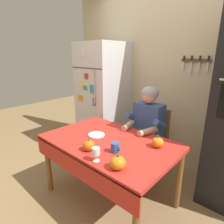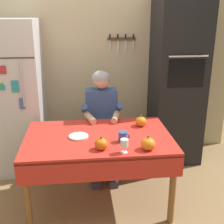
% 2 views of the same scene
% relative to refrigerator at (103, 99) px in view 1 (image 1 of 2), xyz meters
% --- Properties ---
extents(ground_plane, '(10.00, 10.00, 0.00)m').
position_rel_refrigerator_xyz_m(ground_plane, '(0.95, -0.96, -0.90)').
color(ground_plane, '#93754C').
rests_on(ground_plane, ground).
extents(back_wall_assembly, '(3.70, 0.13, 2.60)m').
position_rel_refrigerator_xyz_m(back_wall_assembly, '(1.00, 0.39, 0.40)').
color(back_wall_assembly, '#BCAD89').
rests_on(back_wall_assembly, ground).
extents(refrigerator, '(0.68, 0.71, 1.80)m').
position_rel_refrigerator_xyz_m(refrigerator, '(0.00, 0.00, 0.00)').
color(refrigerator, silver).
rests_on(refrigerator, ground).
extents(dining_table, '(1.40, 0.90, 0.74)m').
position_rel_refrigerator_xyz_m(dining_table, '(0.95, -0.88, -0.24)').
color(dining_table, brown).
rests_on(dining_table, ground).
extents(chair_behind_person, '(0.40, 0.40, 0.93)m').
position_rel_refrigerator_xyz_m(chair_behind_person, '(1.03, -0.09, -0.39)').
color(chair_behind_person, brown).
rests_on(chair_behind_person, ground).
extents(seated_person, '(0.47, 0.55, 1.25)m').
position_rel_refrigerator_xyz_m(seated_person, '(1.03, -0.28, -0.16)').
color(seated_person, '#38384C').
rests_on(seated_person, ground).
extents(coffee_mug, '(0.11, 0.08, 0.10)m').
position_rel_refrigerator_xyz_m(coffee_mug, '(1.17, -1.01, -0.11)').
color(coffee_mug, '#2D569E').
rests_on(coffee_mug, dining_table).
extents(wine_glass, '(0.07, 0.07, 0.12)m').
position_rel_refrigerator_xyz_m(wine_glass, '(1.15, -1.24, -0.07)').
color(wine_glass, white).
rests_on(wine_glass, dining_table).
extents(pumpkin_large, '(0.12, 0.12, 0.12)m').
position_rel_refrigerator_xyz_m(pumpkin_large, '(0.96, -1.15, -0.11)').
color(pumpkin_large, orange).
rests_on(pumpkin_large, dining_table).
extents(pumpkin_medium, '(0.13, 0.13, 0.13)m').
position_rel_refrigerator_xyz_m(pumpkin_medium, '(1.36, -1.20, -0.11)').
color(pumpkin_medium, orange).
rests_on(pumpkin_medium, dining_table).
extents(pumpkin_small, '(0.12, 0.12, 0.12)m').
position_rel_refrigerator_xyz_m(pumpkin_small, '(1.41, -0.66, -0.11)').
color(pumpkin_small, orange).
rests_on(pumpkin_small, dining_table).
extents(serving_tray, '(0.19, 0.19, 0.02)m').
position_rel_refrigerator_xyz_m(serving_tray, '(0.76, -0.87, -0.15)').
color(serving_tray, silver).
rests_on(serving_tray, dining_table).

